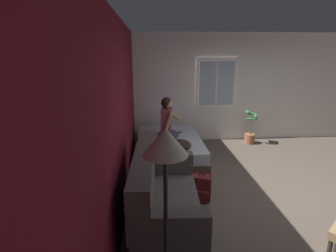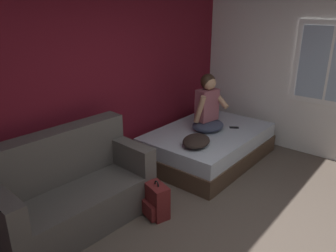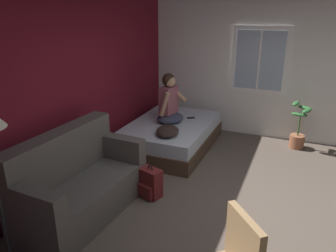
# 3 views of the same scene
# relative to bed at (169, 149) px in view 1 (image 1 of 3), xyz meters

# --- Properties ---
(ground_plane) EXTENTS (40.00, 40.00, 0.00)m
(ground_plane) POSITION_rel_bed_xyz_m (-1.58, -1.68, -0.24)
(ground_plane) COLOR brown
(wall_back_accent) EXTENTS (10.58, 0.16, 2.70)m
(wall_back_accent) POSITION_rel_bed_xyz_m (-1.58, 0.87, 1.11)
(wall_back_accent) COLOR maroon
(wall_back_accent) RESTS_ON ground
(wall_side_with_window) EXTENTS (0.19, 6.34, 2.70)m
(wall_side_with_window) POSITION_rel_bed_xyz_m (1.29, -1.67, 1.12)
(wall_side_with_window) COLOR silver
(wall_side_with_window) RESTS_ON ground
(bed) EXTENTS (2.00, 1.37, 0.48)m
(bed) POSITION_rel_bed_xyz_m (0.00, 0.00, 0.00)
(bed) COLOR #4C3828
(bed) RESTS_ON ground
(couch) EXTENTS (1.74, 0.91, 1.04)m
(couch) POSITION_rel_bed_xyz_m (-2.31, 0.28, 0.16)
(couch) COLOR #514C47
(couch) RESTS_ON ground
(person_seated) EXTENTS (0.60, 0.53, 0.88)m
(person_seated) POSITION_rel_bed_xyz_m (0.00, 0.03, 0.60)
(person_seated) COLOR #383D51
(person_seated) RESTS_ON bed
(backpack) EXTENTS (0.30, 0.34, 0.46)m
(backpack) POSITION_rel_bed_xyz_m (-1.65, -0.37, -0.04)
(backpack) COLOR maroon
(backpack) RESTS_ON ground
(throw_pillow) EXTENTS (0.56, 0.48, 0.14)m
(throw_pillow) POSITION_rel_bed_xyz_m (-0.60, -0.18, 0.31)
(throw_pillow) COLOR #2D231E
(throw_pillow) RESTS_ON bed
(cell_phone) EXTENTS (0.14, 0.16, 0.01)m
(cell_phone) POSITION_rel_bed_xyz_m (0.35, -0.25, 0.25)
(cell_phone) COLOR black
(cell_phone) RESTS_ON bed
(floor_lamp) EXTENTS (0.36, 0.36, 1.70)m
(floor_lamp) POSITION_rel_bed_xyz_m (-3.36, 0.30, 1.19)
(floor_lamp) COLOR black
(floor_lamp) RESTS_ON ground
(potted_plant) EXTENTS (0.39, 0.37, 0.85)m
(potted_plant) POSITION_rel_bed_xyz_m (0.86, -2.12, 0.07)
(potted_plant) COLOR #995B3D
(potted_plant) RESTS_ON ground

